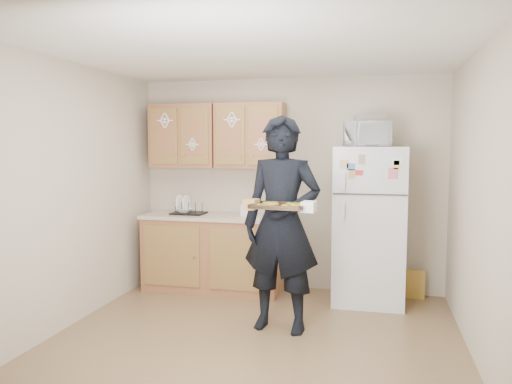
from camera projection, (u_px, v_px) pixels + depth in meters
floor at (253, 343)px, 4.33m from camera, size 3.60×3.60×0.00m
ceiling at (253, 50)px, 4.10m from camera, size 3.60×3.60×0.00m
wall_back at (289, 184)px, 5.96m from camera, size 3.60×0.04×2.50m
wall_front at (166, 239)px, 2.47m from camera, size 3.60×0.04×2.50m
wall_left at (65, 195)px, 4.64m from camera, size 0.04×3.60×2.50m
wall_right at (482, 207)px, 3.80m from camera, size 0.04×3.60×2.50m
refrigerator at (369, 225)px, 5.42m from camera, size 0.75×0.70×1.70m
base_cabinet at (213, 254)px, 5.92m from camera, size 1.60×0.60×0.86m
countertop at (213, 216)px, 5.88m from camera, size 1.64×0.64×0.04m
upper_cab_left at (185, 136)px, 6.02m from camera, size 0.80×0.33×0.75m
upper_cab_right at (250, 136)px, 5.83m from camera, size 0.80×0.33×0.75m
cereal_box at (415, 284)px, 5.59m from camera, size 0.20×0.07×0.32m
person at (282, 224)px, 4.58m from camera, size 0.77×0.56×1.99m
baking_tray at (279, 207)px, 4.27m from camera, size 0.49×0.39×0.04m
pizza_front_left at (265, 205)px, 4.23m from camera, size 0.15×0.15×0.02m
pizza_front_right at (289, 206)px, 4.16m from camera, size 0.15×0.15×0.02m
pizza_back_left at (270, 203)px, 4.37m from camera, size 0.15×0.15×0.02m
pizza_back_right at (294, 204)px, 4.30m from camera, size 0.15×0.15×0.02m
microwave at (367, 134)px, 5.29m from camera, size 0.52×0.39×0.27m
foil_pan at (370, 118)px, 5.29m from camera, size 0.34×0.27×0.07m
dish_rack at (189, 208)px, 5.92m from camera, size 0.39×0.30×0.15m
bowl at (184, 210)px, 5.94m from camera, size 0.20×0.20×0.05m
soap_bottle at (244, 208)px, 5.72m from camera, size 0.11×0.11×0.20m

